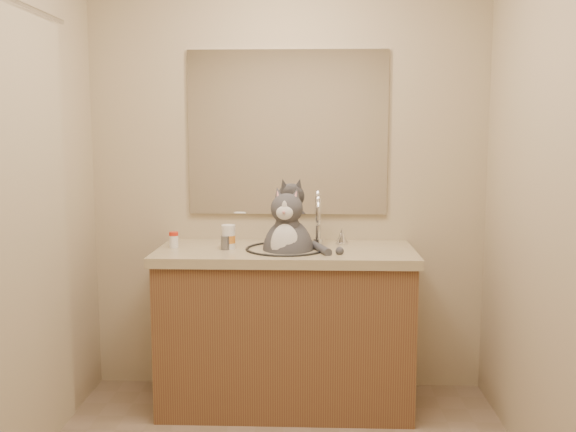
% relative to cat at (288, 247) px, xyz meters
% --- Properties ---
extents(room, '(2.22, 2.52, 2.42)m').
position_rel_cat_xyz_m(room, '(-0.01, -0.94, 0.34)').
color(room, gray).
rests_on(room, ground).
extents(vanity, '(1.34, 0.59, 1.12)m').
position_rel_cat_xyz_m(vanity, '(-0.01, 0.03, -0.42)').
color(vanity, brown).
rests_on(vanity, ground).
extents(mirror, '(1.10, 0.02, 0.90)m').
position_rel_cat_xyz_m(mirror, '(-0.01, 0.30, 0.59)').
color(mirror, white).
rests_on(mirror, room).
extents(shower_curtain, '(0.02, 1.30, 1.93)m').
position_rel_cat_xyz_m(shower_curtain, '(-1.06, -0.84, 0.17)').
color(shower_curtain, beige).
rests_on(shower_curtain, ground).
extents(cat, '(0.38, 0.34, 0.53)m').
position_rel_cat_xyz_m(cat, '(0.00, 0.00, 0.00)').
color(cat, '#414045').
rests_on(cat, vanity).
extents(pill_bottle_redcap, '(0.06, 0.06, 0.08)m').
position_rel_cat_xyz_m(pill_bottle_redcap, '(-0.60, 0.04, 0.03)').
color(pill_bottle_redcap, white).
rests_on(pill_bottle_redcap, vanity).
extents(pill_bottle_orange, '(0.10, 0.10, 0.12)m').
position_rel_cat_xyz_m(pill_bottle_orange, '(-0.31, 0.02, 0.05)').
color(pill_bottle_orange, white).
rests_on(pill_bottle_orange, vanity).
extents(grey_canister, '(0.06, 0.06, 0.07)m').
position_rel_cat_xyz_m(grey_canister, '(-0.33, -0.01, 0.02)').
color(grey_canister, slate).
rests_on(grey_canister, vanity).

